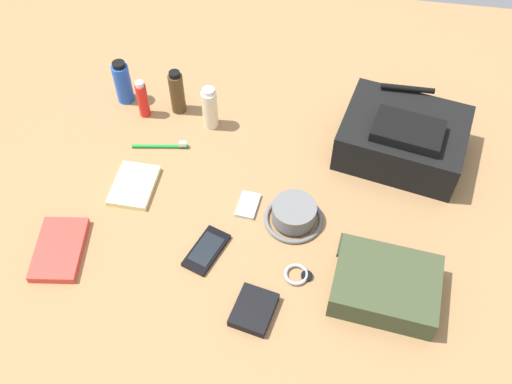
{
  "coord_description": "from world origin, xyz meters",
  "views": [
    {
      "loc": [
        0.15,
        -0.94,
        1.26
      ],
      "look_at": [
        0.0,
        0.0,
        0.04
      ],
      "focal_mm": 41.13,
      "sensor_mm": 36.0,
      "label": 1
    }
  ],
  "objects_px": {
    "wristwatch": "(298,275)",
    "paperback_novel": "(60,249)",
    "lotion_bottle": "(210,108)",
    "deodorant_spray": "(123,82)",
    "toothbrush": "(164,146)",
    "toiletry_pouch": "(386,284)",
    "cell_phone": "(206,250)",
    "bucket_hat": "(294,214)",
    "backpack": "(403,138)",
    "wallet": "(254,310)",
    "sunscreen_spray": "(143,99)",
    "media_player": "(248,205)",
    "cologne_bottle": "(177,92)",
    "notepad": "(134,185)"
  },
  "relations": [
    {
      "from": "wristwatch",
      "to": "paperback_novel",
      "type": "bearing_deg",
      "value": -177.73
    },
    {
      "from": "lotion_bottle",
      "to": "wristwatch",
      "type": "xyz_separation_m",
      "value": [
        0.32,
        -0.48,
        -0.06
      ]
    },
    {
      "from": "lotion_bottle",
      "to": "paperback_novel",
      "type": "height_order",
      "value": "lotion_bottle"
    },
    {
      "from": "deodorant_spray",
      "to": "toothbrush",
      "type": "relative_size",
      "value": 0.88
    },
    {
      "from": "toiletry_pouch",
      "to": "cell_phone",
      "type": "distance_m",
      "value": 0.45
    },
    {
      "from": "bucket_hat",
      "to": "toothbrush",
      "type": "xyz_separation_m",
      "value": [
        -0.4,
        0.2,
        -0.02
      ]
    },
    {
      "from": "backpack",
      "to": "wallet",
      "type": "height_order",
      "value": "backpack"
    },
    {
      "from": "wristwatch",
      "to": "bucket_hat",
      "type": "bearing_deg",
      "value": 100.15
    },
    {
      "from": "toiletry_pouch",
      "to": "sunscreen_spray",
      "type": "relative_size",
      "value": 2.07
    },
    {
      "from": "deodorant_spray",
      "to": "cell_phone",
      "type": "height_order",
      "value": "deodorant_spray"
    },
    {
      "from": "toiletry_pouch",
      "to": "cell_phone",
      "type": "bearing_deg",
      "value": 174.43
    },
    {
      "from": "lotion_bottle",
      "to": "toothbrush",
      "type": "distance_m",
      "value": 0.17
    },
    {
      "from": "toiletry_pouch",
      "to": "bucket_hat",
      "type": "xyz_separation_m",
      "value": [
        -0.24,
        0.17,
        -0.01
      ]
    },
    {
      "from": "media_player",
      "to": "wristwatch",
      "type": "bearing_deg",
      "value": -50.85
    },
    {
      "from": "deodorant_spray",
      "to": "cell_phone",
      "type": "distance_m",
      "value": 0.63
    },
    {
      "from": "cologne_bottle",
      "to": "wallet",
      "type": "relative_size",
      "value": 1.34
    },
    {
      "from": "wallet",
      "to": "cologne_bottle",
      "type": "bearing_deg",
      "value": 129.53
    },
    {
      "from": "bucket_hat",
      "to": "toothbrush",
      "type": "height_order",
      "value": "bucket_hat"
    },
    {
      "from": "paperback_novel",
      "to": "wristwatch",
      "type": "height_order",
      "value": "paperback_novel"
    },
    {
      "from": "paperback_novel",
      "to": "media_player",
      "type": "xyz_separation_m",
      "value": [
        0.45,
        0.21,
        -0.0
      ]
    },
    {
      "from": "sunscreen_spray",
      "to": "toothbrush",
      "type": "relative_size",
      "value": 0.78
    },
    {
      "from": "lotion_bottle",
      "to": "paperback_novel",
      "type": "xyz_separation_m",
      "value": [
        -0.29,
        -0.5,
        -0.06
      ]
    },
    {
      "from": "backpack",
      "to": "toiletry_pouch",
      "type": "xyz_separation_m",
      "value": [
        -0.03,
        -0.46,
        -0.03
      ]
    },
    {
      "from": "cologne_bottle",
      "to": "media_player",
      "type": "bearing_deg",
      "value": -51.0
    },
    {
      "from": "lotion_bottle",
      "to": "sunscreen_spray",
      "type": "bearing_deg",
      "value": 176.48
    },
    {
      "from": "paperback_novel",
      "to": "cell_phone",
      "type": "height_order",
      "value": "paperback_novel"
    },
    {
      "from": "wallet",
      "to": "notepad",
      "type": "distance_m",
      "value": 0.5
    },
    {
      "from": "sunscreen_spray",
      "to": "cologne_bottle",
      "type": "height_order",
      "value": "cologne_bottle"
    },
    {
      "from": "bucket_hat",
      "to": "deodorant_spray",
      "type": "relative_size",
      "value": 1.08
    },
    {
      "from": "deodorant_spray",
      "to": "cologne_bottle",
      "type": "distance_m",
      "value": 0.17
    },
    {
      "from": "deodorant_spray",
      "to": "toothbrush",
      "type": "height_order",
      "value": "deodorant_spray"
    },
    {
      "from": "media_player",
      "to": "bucket_hat",
      "type": "bearing_deg",
      "value": -11.64
    },
    {
      "from": "bucket_hat",
      "to": "cologne_bottle",
      "type": "xyz_separation_m",
      "value": [
        -0.4,
        0.36,
        0.05
      ]
    },
    {
      "from": "cologne_bottle",
      "to": "wristwatch",
      "type": "xyz_separation_m",
      "value": [
        0.42,
        -0.52,
        -0.06
      ]
    },
    {
      "from": "toothbrush",
      "to": "sunscreen_spray",
      "type": "bearing_deg",
      "value": 125.65
    },
    {
      "from": "media_player",
      "to": "notepad",
      "type": "relative_size",
      "value": 0.59
    },
    {
      "from": "notepad",
      "to": "lotion_bottle",
      "type": "bearing_deg",
      "value": 60.49
    },
    {
      "from": "toiletry_pouch",
      "to": "deodorant_spray",
      "type": "xyz_separation_m",
      "value": [
        -0.81,
        0.55,
        0.03
      ]
    },
    {
      "from": "cell_phone",
      "to": "bucket_hat",
      "type": "bearing_deg",
      "value": 32.58
    },
    {
      "from": "lotion_bottle",
      "to": "wristwatch",
      "type": "relative_size",
      "value": 1.98
    },
    {
      "from": "deodorant_spray",
      "to": "media_player",
      "type": "xyz_separation_m",
      "value": [
        0.44,
        -0.35,
        -0.06
      ]
    },
    {
      "from": "paperback_novel",
      "to": "toothbrush",
      "type": "bearing_deg",
      "value": 66.38
    },
    {
      "from": "sunscreen_spray",
      "to": "wristwatch",
      "type": "height_order",
      "value": "sunscreen_spray"
    },
    {
      "from": "sunscreen_spray",
      "to": "paperback_novel",
      "type": "relative_size",
      "value": 0.65
    },
    {
      "from": "toiletry_pouch",
      "to": "toothbrush",
      "type": "height_order",
      "value": "toiletry_pouch"
    },
    {
      "from": "bucket_hat",
      "to": "cologne_bottle",
      "type": "bearing_deg",
      "value": 137.79
    },
    {
      "from": "toiletry_pouch",
      "to": "cell_phone",
      "type": "height_order",
      "value": "toiletry_pouch"
    },
    {
      "from": "toiletry_pouch",
      "to": "media_player",
      "type": "bearing_deg",
      "value": 151.13
    },
    {
      "from": "paperback_novel",
      "to": "notepad",
      "type": "relative_size",
      "value": 1.32
    },
    {
      "from": "cell_phone",
      "to": "notepad",
      "type": "xyz_separation_m",
      "value": [
        -0.24,
        0.17,
        0.0
      ]
    }
  ]
}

